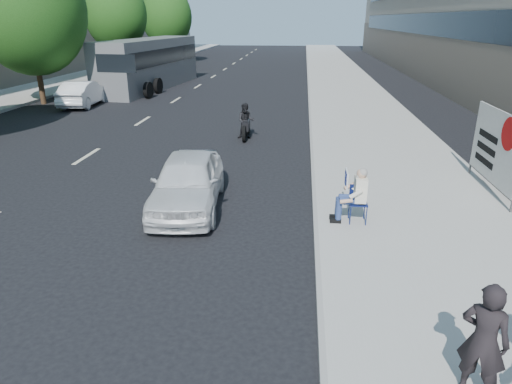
# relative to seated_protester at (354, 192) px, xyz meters

# --- Properties ---
(ground) EXTENTS (160.00, 160.00, 0.00)m
(ground) POSITION_rel_seated_protester_xyz_m (-2.29, -3.00, -0.87)
(ground) COLOR black
(ground) RESTS_ON ground
(near_sidewalk) EXTENTS (5.00, 120.00, 0.15)m
(near_sidewalk) POSITION_rel_seated_protester_xyz_m (1.71, 17.00, -0.80)
(near_sidewalk) COLOR #A8A49D
(near_sidewalk) RESTS_ON ground
(far_sidewalk) EXTENTS (4.50, 120.00, 0.15)m
(far_sidewalk) POSITION_rel_seated_protester_xyz_m (-19.04, 17.00, -0.80)
(far_sidewalk) COLOR #A8A49D
(far_sidewalk) RESTS_ON ground
(tree_far_c) EXTENTS (6.00, 6.00, 8.47)m
(tree_far_c) POSITION_rel_seated_protester_xyz_m (-15.99, 15.00, 4.15)
(tree_far_c) COLOR #382616
(tree_far_c) RESTS_ON ground
(tree_far_d) EXTENTS (4.80, 4.80, 7.65)m
(tree_far_d) POSITION_rel_seated_protester_xyz_m (-15.99, 27.00, 4.01)
(tree_far_d) COLOR #382616
(tree_far_d) RESTS_ON ground
(tree_far_e) EXTENTS (5.40, 5.40, 7.89)m
(tree_far_e) POSITION_rel_seated_protester_xyz_m (-15.99, 41.00, 3.91)
(tree_far_e) COLOR #382616
(tree_far_e) RESTS_ON ground
(seated_protester) EXTENTS (0.83, 1.11, 1.31)m
(seated_protester) POSITION_rel_seated_protester_xyz_m (0.00, 0.00, 0.00)
(seated_protester) COLOR navy
(seated_protester) RESTS_ON near_sidewalk
(pedestrian_woman) EXTENTS (0.69, 0.63, 1.58)m
(pedestrian_woman) POSITION_rel_seated_protester_xyz_m (1.02, -5.14, 0.07)
(pedestrian_woman) COLOR black
(pedestrian_woman) RESTS_ON near_sidewalk
(protest_banner) EXTENTS (0.08, 3.06, 2.20)m
(protest_banner) POSITION_rel_seated_protester_xyz_m (3.89, 2.42, 0.53)
(protest_banner) COLOR #4C4C4C
(protest_banner) RESTS_ON near_sidewalk
(white_sedan_near) EXTENTS (1.99, 4.20, 1.39)m
(white_sedan_near) POSITION_rel_seated_protester_xyz_m (-4.08, 0.82, -0.18)
(white_sedan_near) COLOR white
(white_sedan_near) RESTS_ON ground
(white_sedan_mid) EXTENTS (1.78, 4.27, 1.37)m
(white_sedan_mid) POSITION_rel_seated_protester_xyz_m (-13.38, 14.64, -0.19)
(white_sedan_mid) COLOR white
(white_sedan_mid) RESTS_ON ground
(motorcycle) EXTENTS (0.72, 2.04, 1.42)m
(motorcycle) POSITION_rel_seated_protester_xyz_m (-3.48, 8.20, -0.24)
(motorcycle) COLOR black
(motorcycle) RESTS_ON ground
(bus) EXTENTS (3.82, 12.28, 3.30)m
(bus) POSITION_rel_seated_protester_xyz_m (-11.83, 21.91, 0.76)
(bus) COLOR slate
(bus) RESTS_ON ground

